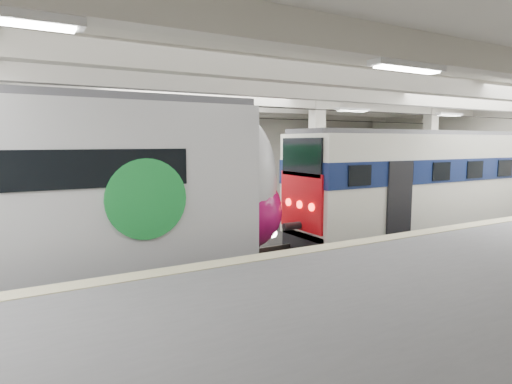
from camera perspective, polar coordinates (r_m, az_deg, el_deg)
station_hall at (r=11.25m, az=2.61°, el=4.60°), size 36.00×24.00×5.75m
modern_emu at (r=11.33m, az=-28.63°, el=-0.72°), size 15.04×3.10×4.79m
older_rer at (r=18.10m, az=21.77°, el=1.42°), size 12.20×2.69×4.08m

